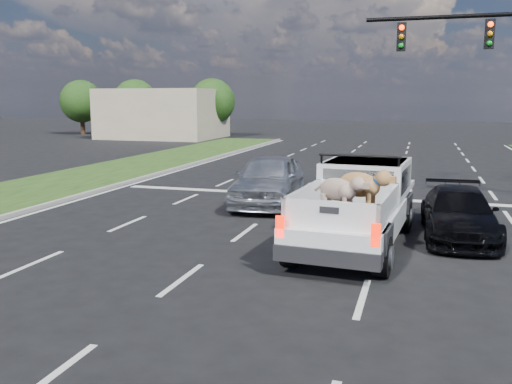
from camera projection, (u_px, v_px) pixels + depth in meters
ground at (268, 289)px, 10.11m from camera, size 160.00×160.00×0.00m
road_markings at (326, 217)px, 16.30m from camera, size 17.75×60.00×0.01m
grass_median_left at (0, 198)px, 19.05m from camera, size 5.00×60.00×0.10m
curb_left at (59, 202)px, 18.35m from camera, size 0.15×60.00×0.14m
building_left at (164, 114)px, 49.42m from camera, size 10.00×8.00×4.40m
tree_far_a at (81, 101)px, 53.98m from camera, size 4.20×4.20×5.40m
tree_far_b at (135, 101)px, 52.27m from camera, size 4.20×4.20×5.40m
tree_far_c at (212, 102)px, 49.97m from camera, size 4.20×4.20×5.40m
pickup_truck at (358, 203)px, 13.05m from camera, size 2.57×5.97×2.18m
silver_sedan at (269, 179)px, 18.12m from camera, size 2.37×5.10×1.69m
black_coupe at (459, 213)px, 13.78m from camera, size 1.91×4.37×1.25m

